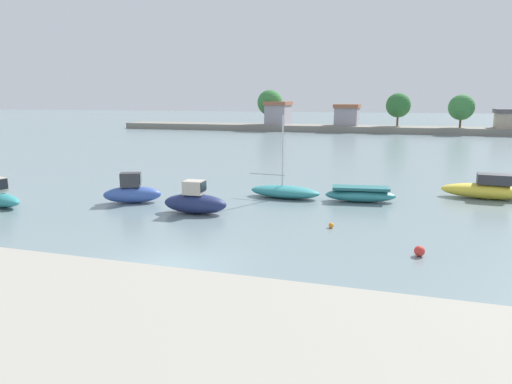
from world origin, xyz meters
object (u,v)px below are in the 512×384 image
Objects in this scene: moored_boat_3 at (285,191)px; moored_boat_4 at (360,195)px; moored_boat_5 at (488,189)px; moored_boat_1 at (132,192)px; moored_boat_2 at (195,202)px; mooring_buoy_0 at (331,225)px; mooring_buoy_1 at (419,251)px.

moored_boat_3 is 4.64m from moored_boat_4.
moored_boat_1 is at bearing -155.71° from moored_boat_5.
moored_boat_2 reaches higher than mooring_buoy_0.
moored_boat_2 reaches higher than mooring_buoy_1.
moored_boat_4 reaches higher than mooring_buoy_0.
mooring_buoy_0 is (3.85, -6.20, -0.27)m from moored_boat_3.
moored_boat_5 reaches higher than mooring_buoy_0.
mooring_buoy_1 is at bearing -21.68° from moored_boat_2.
moored_boat_5 is at bearing 49.46° from mooring_buoy_0.
moored_boat_1 is 0.65× the size of moored_boat_5.
moored_boat_1 reaches higher than mooring_buoy_1.
moored_boat_2 reaches higher than moored_boat_5.
moored_boat_3 is 1.18× the size of moored_boat_4.
moored_boat_4 is 16.88× the size of mooring_buoy_0.
moored_boat_1 is 13.68m from moored_boat_4.
moored_boat_4 is at bearing 108.26° from mooring_buoy_1.
moored_boat_4 is at bearing -5.24° from moored_boat_1.
mooring_buoy_1 is (16.11, -5.17, -0.43)m from moored_boat_1.
moored_boat_2 is 0.70× the size of moored_boat_3.
moored_boat_5 is at bearing -3.58° from moored_boat_1.
moored_boat_5 is (12.13, 3.48, 0.18)m from moored_boat_3.
moored_boat_1 is 9.30m from moored_boat_3.
mooring_buoy_0 is at bearing -8.79° from moored_boat_2.
moored_boat_3 is (8.32, 4.15, -0.24)m from moored_boat_1.
moored_boat_3 is at bearing 121.84° from mooring_buoy_0.
mooring_buoy_1 is (3.16, -9.58, -0.22)m from moored_boat_4.
moored_boat_3 is (3.64, 5.42, -0.24)m from moored_boat_2.
moored_boat_5 reaches higher than moored_boat_4.
mooring_buoy_1 is (-4.33, -12.80, -0.37)m from moored_boat_5.
moored_boat_4 is at bearing 83.08° from mooring_buoy_0.
moored_boat_1 is 8.49× the size of mooring_buoy_1.
moored_boat_5 is at bearing 26.58° from moored_boat_2.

